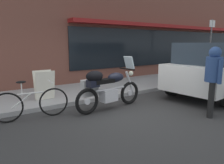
{
  "coord_description": "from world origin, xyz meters",
  "views": [
    {
      "loc": [
        -3.52,
        -4.22,
        1.78
      ],
      "look_at": [
        -0.23,
        0.65,
        0.7
      ],
      "focal_mm": 33.88,
      "sensor_mm": 36.0,
      "label": 1
    }
  ],
  "objects_px": {
    "touring_motorcycle": "(106,87)",
    "sandwich_board_sign": "(44,85)",
    "parked_minivan": "(221,67)",
    "parked_bicycle": "(31,104)",
    "parking_sign_pole": "(210,44)",
    "pedestrian_walking": "(213,73)"
  },
  "relations": [
    {
      "from": "touring_motorcycle",
      "to": "parked_bicycle",
      "type": "distance_m",
      "value": 1.9
    },
    {
      "from": "parked_bicycle",
      "to": "sandwich_board_sign",
      "type": "xyz_separation_m",
      "value": [
        0.68,
        1.21,
        0.17
      ]
    },
    {
      "from": "parked_minivan",
      "to": "pedestrian_walking",
      "type": "height_order",
      "value": "parked_minivan"
    },
    {
      "from": "touring_motorcycle",
      "to": "parked_minivan",
      "type": "distance_m",
      "value": 4.4
    },
    {
      "from": "parked_minivan",
      "to": "sandwich_board_sign",
      "type": "height_order",
      "value": "parked_minivan"
    },
    {
      "from": "parked_bicycle",
      "to": "touring_motorcycle",
      "type": "bearing_deg",
      "value": -10.88
    },
    {
      "from": "parked_bicycle",
      "to": "parking_sign_pole",
      "type": "relative_size",
      "value": 0.62
    },
    {
      "from": "parked_minivan",
      "to": "sandwich_board_sign",
      "type": "relative_size",
      "value": 5.72
    },
    {
      "from": "sandwich_board_sign",
      "to": "pedestrian_walking",
      "type": "bearing_deg",
      "value": -49.14
    },
    {
      "from": "parked_minivan",
      "to": "parking_sign_pole",
      "type": "relative_size",
      "value": 1.76
    },
    {
      "from": "parked_bicycle",
      "to": "pedestrian_walking",
      "type": "height_order",
      "value": "pedestrian_walking"
    },
    {
      "from": "parking_sign_pole",
      "to": "parked_bicycle",
      "type": "bearing_deg",
      "value": -173.55
    },
    {
      "from": "pedestrian_walking",
      "to": "sandwich_board_sign",
      "type": "bearing_deg",
      "value": 130.86
    },
    {
      "from": "touring_motorcycle",
      "to": "sandwich_board_sign",
      "type": "bearing_deg",
      "value": 127.01
    },
    {
      "from": "sandwich_board_sign",
      "to": "parking_sign_pole",
      "type": "distance_m",
      "value": 8.26
    },
    {
      "from": "parked_bicycle",
      "to": "parked_minivan",
      "type": "bearing_deg",
      "value": -10.2
    },
    {
      "from": "parked_bicycle",
      "to": "parking_sign_pole",
      "type": "xyz_separation_m",
      "value": [
        8.85,
        1.0,
        1.37
      ]
    },
    {
      "from": "parked_minivan",
      "to": "sandwich_board_sign",
      "type": "distance_m",
      "value": 5.98
    },
    {
      "from": "pedestrian_walking",
      "to": "parking_sign_pole",
      "type": "bearing_deg",
      "value": 32.38
    },
    {
      "from": "parked_minivan",
      "to": "parking_sign_pole",
      "type": "xyz_separation_m",
      "value": [
        2.67,
        2.11,
        0.81
      ]
    },
    {
      "from": "touring_motorcycle",
      "to": "parked_bicycle",
      "type": "xyz_separation_m",
      "value": [
        -1.85,
        0.36,
        -0.23
      ]
    },
    {
      "from": "parked_minivan",
      "to": "sandwich_board_sign",
      "type": "xyz_separation_m",
      "value": [
        -5.5,
        2.32,
        -0.39
      ]
    }
  ]
}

